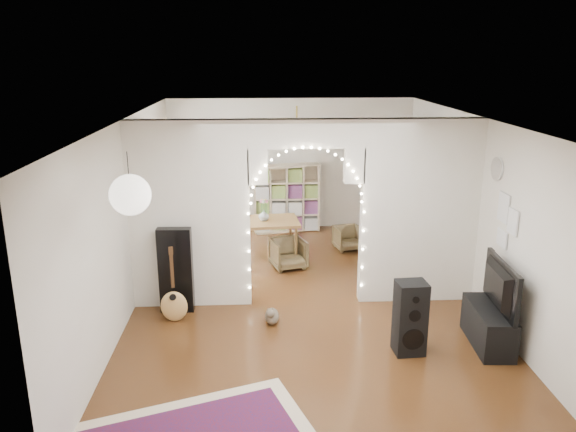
{
  "coord_description": "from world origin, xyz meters",
  "views": [
    {
      "loc": [
        -0.66,
        -7.7,
        3.55
      ],
      "look_at": [
        -0.24,
        0.3,
        1.23
      ],
      "focal_mm": 35.0,
      "sensor_mm": 36.0,
      "label": 1
    }
  ],
  "objects_px": {
    "acoustic_guitar": "(173,294)",
    "dining_chair_right": "(348,238)",
    "media_console": "(488,327)",
    "bookcase": "(287,198)",
    "dining_table": "(264,224)",
    "floor_speaker": "(410,318)",
    "dining_chair_left": "(288,253)"
  },
  "relations": [
    {
      "from": "dining_table",
      "to": "dining_chair_left",
      "type": "relative_size",
      "value": 2.25
    },
    {
      "from": "bookcase",
      "to": "dining_table",
      "type": "height_order",
      "value": "bookcase"
    },
    {
      "from": "dining_chair_left",
      "to": "media_console",
      "type": "bearing_deg",
      "value": -66.92
    },
    {
      "from": "acoustic_guitar",
      "to": "floor_speaker",
      "type": "bearing_deg",
      "value": -41.97
    },
    {
      "from": "floor_speaker",
      "to": "dining_chair_right",
      "type": "xyz_separation_m",
      "value": [
        -0.16,
        3.83,
        -0.24
      ]
    },
    {
      "from": "dining_table",
      "to": "dining_chair_left",
      "type": "xyz_separation_m",
      "value": [
        0.41,
        -0.34,
        -0.42
      ]
    },
    {
      "from": "media_console",
      "to": "dining_chair_left",
      "type": "bearing_deg",
      "value": 133.88
    },
    {
      "from": "media_console",
      "to": "bookcase",
      "type": "bearing_deg",
      "value": 118.48
    },
    {
      "from": "acoustic_guitar",
      "to": "dining_table",
      "type": "relative_size",
      "value": 0.73
    },
    {
      "from": "bookcase",
      "to": "floor_speaker",
      "type": "bearing_deg",
      "value": -88.04
    },
    {
      "from": "acoustic_guitar",
      "to": "floor_speaker",
      "type": "distance_m",
      "value": 3.16
    },
    {
      "from": "dining_chair_right",
      "to": "bookcase",
      "type": "bearing_deg",
      "value": 118.73
    },
    {
      "from": "floor_speaker",
      "to": "bookcase",
      "type": "xyz_separation_m",
      "value": [
        -1.25,
        5.08,
        0.23
      ]
    },
    {
      "from": "media_console",
      "to": "dining_chair_right",
      "type": "relative_size",
      "value": 2.05
    },
    {
      "from": "media_console",
      "to": "dining_chair_left",
      "type": "height_order",
      "value": "dining_chair_left"
    },
    {
      "from": "media_console",
      "to": "dining_table",
      "type": "bearing_deg",
      "value": 135.13
    },
    {
      "from": "media_console",
      "to": "bookcase",
      "type": "relative_size",
      "value": 0.72
    },
    {
      "from": "dining_table",
      "to": "dining_chair_right",
      "type": "distance_m",
      "value": 1.74
    },
    {
      "from": "bookcase",
      "to": "dining_chair_right",
      "type": "distance_m",
      "value": 1.73
    },
    {
      "from": "acoustic_guitar",
      "to": "bookcase",
      "type": "height_order",
      "value": "bookcase"
    },
    {
      "from": "floor_speaker",
      "to": "bookcase",
      "type": "bearing_deg",
      "value": 100.12
    },
    {
      "from": "bookcase",
      "to": "media_console",
      "type": "bearing_deg",
      "value": -76.94
    },
    {
      "from": "floor_speaker",
      "to": "bookcase",
      "type": "relative_size",
      "value": 0.67
    },
    {
      "from": "acoustic_guitar",
      "to": "bookcase",
      "type": "bearing_deg",
      "value": 43.13
    },
    {
      "from": "acoustic_guitar",
      "to": "dining_chair_right",
      "type": "relative_size",
      "value": 1.89
    },
    {
      "from": "bookcase",
      "to": "dining_chair_left",
      "type": "relative_size",
      "value": 2.46
    },
    {
      "from": "acoustic_guitar",
      "to": "dining_chair_left",
      "type": "xyz_separation_m",
      "value": [
        1.67,
        1.94,
        -0.14
      ]
    },
    {
      "from": "floor_speaker",
      "to": "bookcase",
      "type": "distance_m",
      "value": 5.24
    },
    {
      "from": "media_console",
      "to": "dining_chair_right",
      "type": "xyz_separation_m",
      "value": [
        -1.2,
        3.69,
        -0.03
      ]
    },
    {
      "from": "acoustic_guitar",
      "to": "dining_chair_right",
      "type": "bearing_deg",
      "value": 21.18
    },
    {
      "from": "dining_chair_right",
      "to": "acoustic_guitar",
      "type": "bearing_deg",
      "value": -147.49
    },
    {
      "from": "dining_chair_right",
      "to": "dining_chair_left",
      "type": "bearing_deg",
      "value": -155.26
    }
  ]
}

